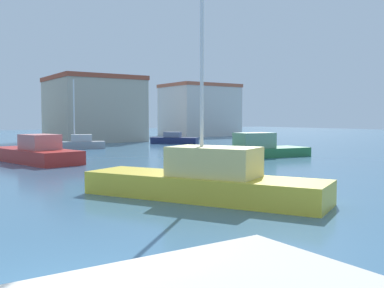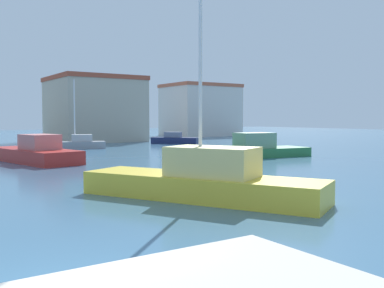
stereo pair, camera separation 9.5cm
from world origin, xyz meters
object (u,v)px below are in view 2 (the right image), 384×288
object	(u,v)px
sailboat_grey_far_left	(76,143)
motorboat_red_mid_harbor	(35,153)
motorboat_green_center_channel	(256,149)
motorboat_navy_near_pier	(175,140)
sailboat_yellow_distant_north	(203,179)

from	to	relation	value
sailboat_grey_far_left	motorboat_red_mid_harbor	distance (m)	12.12
motorboat_red_mid_harbor	motorboat_green_center_channel	size ratio (longest dim) A/B	1.01
motorboat_green_center_channel	motorboat_navy_near_pier	world-z (taller)	motorboat_green_center_channel
sailboat_grey_far_left	motorboat_red_mid_harbor	bearing A→B (deg)	-120.55
sailboat_yellow_distant_north	motorboat_green_center_channel	world-z (taller)	sailboat_yellow_distant_north
sailboat_grey_far_left	sailboat_yellow_distant_north	size ratio (longest dim) A/B	0.45
sailboat_grey_far_left	sailboat_yellow_distant_north	xyz separation A→B (m)	(-4.72, -26.47, 0.22)
motorboat_red_mid_harbor	motorboat_navy_near_pier	xyz separation A→B (m)	(17.44, 12.09, -0.13)
motorboat_red_mid_harbor	sailboat_grey_far_left	bearing A→B (deg)	59.45
sailboat_grey_far_left	motorboat_navy_near_pier	size ratio (longest dim) A/B	1.32
sailboat_grey_far_left	motorboat_red_mid_harbor	world-z (taller)	sailboat_grey_far_left
sailboat_yellow_distant_north	motorboat_green_center_channel	size ratio (longest dim) A/B	1.70
sailboat_grey_far_left	sailboat_yellow_distant_north	distance (m)	26.89
motorboat_green_center_channel	motorboat_navy_near_pier	size ratio (longest dim) A/B	1.72
motorboat_red_mid_harbor	motorboat_green_center_channel	bearing A→B (deg)	-19.28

